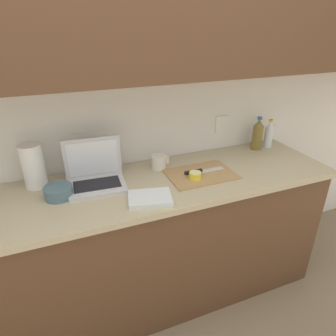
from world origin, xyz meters
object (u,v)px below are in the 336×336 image
bottle_oil_tall (269,135)px  paper_towel_roll (33,166)px  lemon_half_cut (195,175)px  bowl_white (58,192)px  laptop (95,174)px  cutting_board (201,174)px  bottle_green_soda (258,135)px  measuring_cup (159,162)px  knife (198,171)px

bottle_oil_tall → paper_towel_roll: 1.56m
lemon_half_cut → bowl_white: 0.75m
laptop → bowl_white: laptop is taller
cutting_board → bowl_white: bowl_white is taller
lemon_half_cut → bottle_green_soda: size_ratio=0.31×
lemon_half_cut → measuring_cup: 0.26m
bowl_white → bottle_green_soda: bearing=7.1°
cutting_board → bottle_green_soda: (0.56, 0.21, 0.10)m
lemon_half_cut → paper_towel_roll: paper_towel_roll is taller
bottle_green_soda → paper_towel_roll: (-1.46, 0.00, 0.02)m
bottle_oil_tall → paper_towel_roll: size_ratio=0.84×
lemon_half_cut → knife: bearing=52.1°
bottle_green_soda → bowl_white: size_ratio=1.62×
laptop → measuring_cup: size_ratio=2.91×
laptop → paper_towel_roll: 0.33m
lemon_half_cut → bowl_white: bearing=173.3°
cutting_board → paper_towel_roll: bearing=166.4°
lemon_half_cut → paper_towel_roll: (-0.85, 0.26, 0.10)m
measuring_cup → laptop: bearing=-172.2°
bowl_white → lemon_half_cut: bearing=-6.7°
laptop → bottle_oil_tall: 1.26m
lemon_half_cut → measuring_cup: size_ratio=0.65×
laptop → lemon_half_cut: size_ratio=4.47×
knife → bottle_oil_tall: 0.70m
lemon_half_cut → measuring_cup: (-0.14, 0.22, 0.02)m
laptop → lemon_half_cut: (0.54, -0.16, -0.03)m
paper_towel_roll → measuring_cup: bearing=-3.6°
laptop → knife: (0.59, -0.10, -0.04)m
laptop → paper_towel_roll: bearing=166.1°
paper_towel_roll → knife: bearing=-12.5°
knife → measuring_cup: measuring_cup is taller
cutting_board → paper_towel_roll: paper_towel_roll is taller
laptop → lemon_half_cut: bearing=-12.9°
cutting_board → laptop: bearing=168.5°
bowl_white → paper_towel_roll: size_ratio=0.59×
laptop → cutting_board: 0.61m
laptop → bottle_oil_tall: (1.25, 0.09, 0.03)m
lemon_half_cut → bottle_oil_tall: 0.76m
knife → bottle_green_soda: bottle_green_soda is taller
cutting_board → bottle_green_soda: bearing=21.1°
bottle_green_soda → paper_towel_roll: 1.46m
cutting_board → paper_towel_roll: 0.94m
bottle_green_soda → bottle_oil_tall: size_ratio=1.13×
bowl_white → paper_towel_roll: (-0.10, 0.17, 0.09)m
lemon_half_cut → paper_towel_roll: size_ratio=0.30×
cutting_board → lemon_half_cut: 0.07m
laptop → paper_towel_roll: size_ratio=1.33×
knife → bottle_green_soda: 0.61m
measuring_cup → bottle_oil_tall: bearing=2.7°
lemon_half_cut → paper_towel_roll: bearing=163.0°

